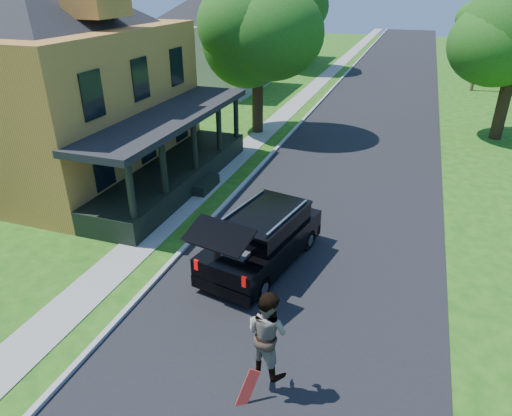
% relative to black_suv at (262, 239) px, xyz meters
% --- Properties ---
extents(ground, '(140.00, 140.00, 0.00)m').
position_rel_black_suv_xyz_m(ground, '(1.40, -1.50, -0.88)').
color(ground, '#1C5611').
rests_on(ground, ground).
extents(street, '(8.00, 120.00, 0.02)m').
position_rel_black_suv_xyz_m(street, '(1.40, 18.50, -0.88)').
color(street, black).
rests_on(street, ground).
extents(curb, '(0.15, 120.00, 0.12)m').
position_rel_black_suv_xyz_m(curb, '(-2.65, 18.50, -0.88)').
color(curb, '#A8A8A3').
rests_on(curb, ground).
extents(sidewalk, '(1.30, 120.00, 0.03)m').
position_rel_black_suv_xyz_m(sidewalk, '(-4.20, 18.50, -0.88)').
color(sidewalk, '#97988F').
rests_on(sidewalk, ground).
extents(front_walk, '(6.50, 1.20, 0.03)m').
position_rel_black_suv_xyz_m(front_walk, '(-8.10, 4.50, -0.88)').
color(front_walk, '#97988F').
rests_on(front_walk, ground).
extents(main_house, '(15.56, 15.56, 10.10)m').
position_rel_black_suv_xyz_m(main_house, '(-11.40, 4.50, 4.04)').
color(main_house, gold).
rests_on(main_house, ground).
extents(neighbor_house_mid, '(12.78, 12.78, 8.30)m').
position_rel_black_suv_xyz_m(neighbor_house_mid, '(-12.10, 22.50, 3.31)').
color(neighbor_house_mid, '#A09E8D').
rests_on(neighbor_house_mid, ground).
extents(neighbor_house_far, '(12.78, 12.78, 8.30)m').
position_rel_black_suv_xyz_m(neighbor_house_far, '(-12.10, 38.50, 3.31)').
color(neighbor_house_far, '#A09E8D').
rests_on(neighbor_house_far, ground).
extents(black_suv, '(2.78, 5.22, 2.31)m').
position_rel_black_suv_xyz_m(black_suv, '(0.00, 0.00, 0.00)').
color(black_suv, black).
rests_on(black_suv, ground).
extents(skateboarder, '(1.16, 1.05, 1.95)m').
position_rel_black_suv_xyz_m(skateboarder, '(1.61, -4.50, 0.63)').
color(skateboarder, black).
rests_on(skateboarder, ground).
extents(skateboard, '(0.43, 0.50, 0.88)m').
position_rel_black_suv_xyz_m(skateboard, '(1.35, -4.99, -0.59)').
color(skateboard, '#B1190F').
rests_on(skateboard, ground).
extents(tree_left_mid, '(7.04, 7.28, 8.46)m').
position_rel_black_suv_xyz_m(tree_left_mid, '(-4.62, 12.98, 4.57)').
color(tree_left_mid, black).
rests_on(tree_left_mid, ground).
extents(tree_left_far, '(8.16, 7.96, 9.21)m').
position_rel_black_suv_xyz_m(tree_left_far, '(-7.85, 33.44, 4.86)').
color(tree_left_far, black).
rests_on(tree_left_far, ground).
extents(tree_right_far, '(5.10, 4.80, 7.29)m').
position_rel_black_suv_xyz_m(tree_right_far, '(8.90, 39.74, 4.05)').
color(tree_right_far, black).
rests_on(tree_right_far, ground).
extents(utility_pole_far, '(1.58, 0.62, 9.12)m').
position_rel_black_suv_xyz_m(utility_pole_far, '(7.87, 28.92, 3.82)').
color(utility_pole_far, '#4F3225').
rests_on(utility_pole_far, ground).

